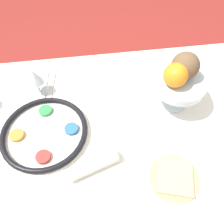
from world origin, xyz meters
TOP-DOWN VIEW (x-y plane):
  - ground_plane at (0.00, 0.00)m, footprint 8.00×8.00m
  - dining_table at (0.00, 0.00)m, footprint 1.29×0.88m
  - seder_plate at (-0.26, 0.01)m, footprint 0.32×0.32m
  - wine_glass at (-0.29, 0.23)m, footprint 0.07×0.07m
  - fruit_stand at (0.26, 0.09)m, footprint 0.20×0.20m
  - orange_fruit at (0.23, 0.08)m, footprint 0.09×0.09m
  - coconut at (0.27, 0.12)m, footprint 0.10×0.10m
  - bread_plate at (0.17, -0.22)m, footprint 0.17×0.17m
  - napkin_roll at (-0.09, -0.14)m, footprint 0.18×0.10m
  - fork_left at (-0.27, 0.27)m, footprint 0.03×0.18m
  - fork_right at (-0.24, 0.27)m, footprint 0.04×0.18m

SIDE VIEW (x-z plane):
  - ground_plane at x=0.00m, z-range 0.00..0.00m
  - dining_table at x=0.00m, z-range 0.00..0.72m
  - fork_left at x=-0.27m, z-range 0.72..0.73m
  - fork_right at x=-0.24m, z-range 0.72..0.73m
  - bread_plate at x=0.17m, z-range 0.72..0.74m
  - seder_plate at x=-0.26m, z-range 0.72..0.75m
  - napkin_roll at x=-0.09m, z-range 0.72..0.77m
  - wine_glass at x=-0.29m, z-range 0.75..0.87m
  - fruit_stand at x=0.26m, z-range 0.76..0.90m
  - orange_fruit at x=0.23m, z-range 0.86..0.94m
  - coconut at x=0.27m, z-range 0.86..0.96m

